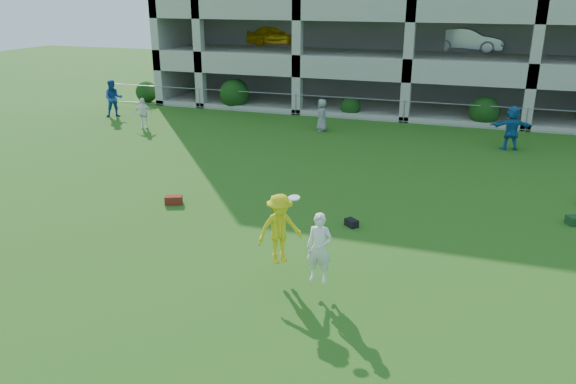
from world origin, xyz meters
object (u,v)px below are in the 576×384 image
at_px(bystander_b, 143,113).
at_px(frisbee_contest, 289,233).
at_px(bystander_d, 512,128).
at_px(bystander_c, 322,115).
at_px(parking_garage, 429,1).
at_px(bystander_a, 113,99).

bearing_deg(bystander_b, frisbee_contest, -66.55).
height_order(bystander_b, bystander_d, bystander_d).
bearing_deg(frisbee_contest, bystander_c, 102.92).
distance_m(bystander_b, parking_garage, 19.53).
distance_m(bystander_a, bystander_c, 11.76).
bearing_deg(bystander_a, bystander_d, -35.87).
height_order(frisbee_contest, parking_garage, parking_garage).
relative_size(bystander_a, bystander_d, 1.04).
xyz_separation_m(bystander_c, bystander_d, (8.74, -0.70, 0.18)).
bearing_deg(bystander_d, bystander_a, -13.46).
distance_m(bystander_a, bystander_b, 3.62).
bearing_deg(bystander_a, parking_garage, 3.61).
relative_size(bystander_a, bystander_c, 1.27).
relative_size(bystander_a, parking_garage, 0.07).
distance_m(bystander_a, parking_garage, 20.32).
xyz_separation_m(bystander_a, parking_garage, (15.33, 12.38, 5.00)).
bearing_deg(bystander_c, bystander_b, -92.42).
xyz_separation_m(bystander_b, parking_garage, (12.25, 14.28, 5.24)).
distance_m(bystander_d, frisbee_contest, 15.37).
relative_size(bystander_b, bystander_d, 0.80).
relative_size(bystander_a, frisbee_contest, 1.01).
distance_m(bystander_d, parking_garage, 14.50).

